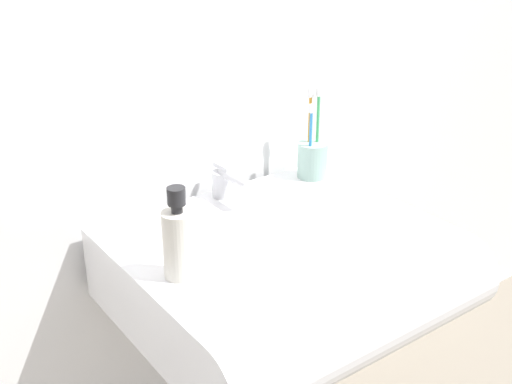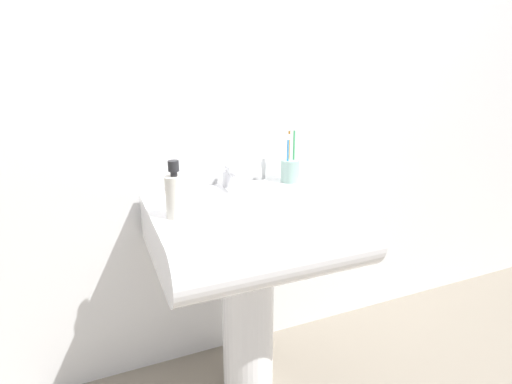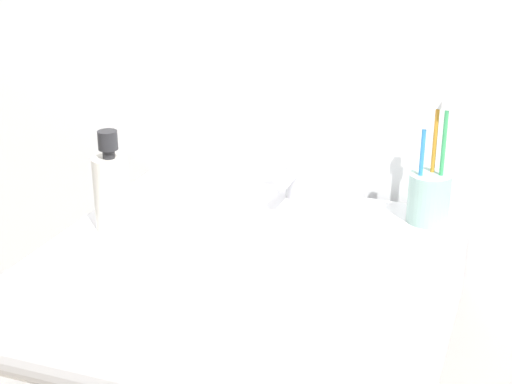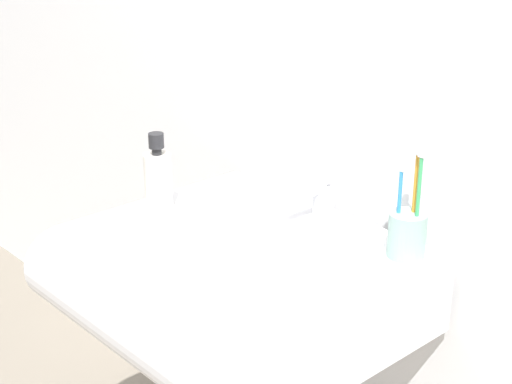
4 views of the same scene
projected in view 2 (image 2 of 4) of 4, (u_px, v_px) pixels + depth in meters
wall_back at (216, 58)px, 1.42m from camera, size 5.00×0.05×2.40m
sink_pedestal at (248, 321)px, 1.44m from camera, size 0.19×0.19×0.58m
sink_basin at (254, 232)px, 1.27m from camera, size 0.63×0.56×0.16m
faucet at (230, 177)px, 1.46m from camera, size 0.04×0.13×0.08m
toothbrush_cup at (290, 170)px, 1.53m from camera, size 0.07×0.07×0.22m
soap_bottle at (175, 194)px, 1.16m from camera, size 0.06×0.06×0.17m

